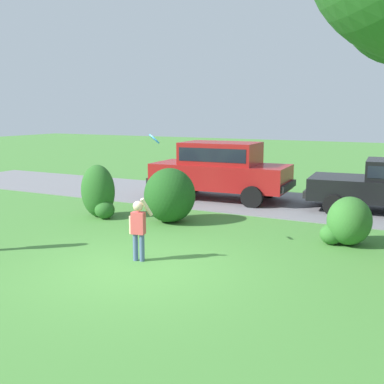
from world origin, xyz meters
TOP-DOWN VIEW (x-y plane):
  - ground_plane at (0.00, 0.00)m, footprint 80.00×80.00m
  - driveway_strip at (0.00, 7.50)m, footprint 28.00×4.40m
  - shrub_near_tree at (-3.52, 3.24)m, footprint 1.10×0.83m
  - shrub_centre_left at (-1.45, 3.62)m, footprint 1.36×1.39m
  - shrub_centre at (3.16, 3.57)m, footprint 1.09×1.12m
  - parked_suv at (-1.62, 7.26)m, footprint 4.80×2.32m
  - child_thrower at (-0.28, 0.42)m, footprint 0.43×0.31m
  - frisbee at (-0.47, 1.34)m, footprint 0.31×0.26m

SIDE VIEW (x-z plane):
  - ground_plane at x=0.00m, z-range 0.00..0.00m
  - driveway_strip at x=0.00m, z-range 0.00..0.02m
  - shrub_centre at x=3.16m, z-range -0.03..1.05m
  - shrub_near_tree at x=-3.52m, z-range -0.05..1.42m
  - child_thrower at x=-0.28m, z-range 0.07..1.36m
  - shrub_centre_left at x=-1.45m, z-range 0.00..1.45m
  - parked_suv at x=-1.62m, z-range 0.12..2.04m
  - frisbee at x=-0.47m, z-range 2.23..2.51m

